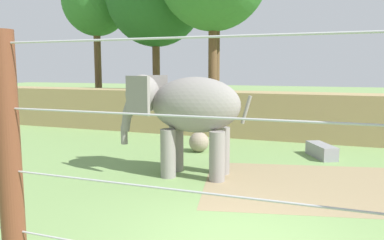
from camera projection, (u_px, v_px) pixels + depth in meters
The scene contains 7 objects.
dirt_patch at pixel (335, 186), 9.49m from camera, with size 6.45×4.12×0.01m, color #937F5B.
embankment_wall at pixel (295, 116), 15.89m from camera, with size 36.00×1.80×1.92m, color tan.
elephant at pixel (185, 109), 10.32m from camera, with size 3.72×1.62×2.76m.
enrichment_ball at pixel (199, 142), 13.41m from camera, with size 0.71×0.71×0.71m, color gray.
cable_fence at pixel (168, 214), 3.34m from camera, with size 11.69×0.24×3.30m.
feed_trough at pixel (321, 151), 12.59m from camera, with size 1.09×1.47×0.44m.
tree_far_left at pixel (96, 1), 23.99m from camera, with size 4.21×4.21×9.39m.
Camera 1 is at (1.37, -6.03, 2.91)m, focal length 35.64 mm.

